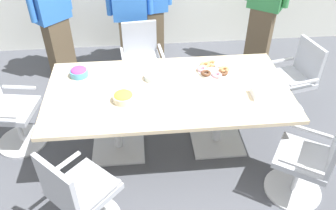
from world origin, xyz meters
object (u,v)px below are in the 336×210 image
object	(u,v)px
office_chair_0	(142,63)
donut_platter	(213,69)
office_chair_2	(80,198)
office_chair_4	(292,83)
office_chair_1	(9,114)
snack_bowl_chips_yellow	(123,97)
person_standing_1	(130,13)
person_standing_0	(53,14)
office_chair_3	(308,164)
conference_table	(168,99)
person_standing_2	(150,5)
snack_bowl_candy_mix	(79,72)
napkin_pile	(261,93)
person_standing_3	(265,2)
plate_stack	(153,77)

from	to	relation	value
office_chair_0	donut_platter	world-z (taller)	office_chair_0
office_chair_2	office_chair_4	size ratio (longest dim) A/B	1.00
office_chair_1	snack_bowl_chips_yellow	xyz separation A→B (m)	(1.24, -0.34, 0.39)
person_standing_1	person_standing_0	bearing A→B (deg)	1.74
office_chair_3	person_standing_0	world-z (taller)	person_standing_0
conference_table	person_standing_2	world-z (taller)	person_standing_2
office_chair_0	person_standing_1	world-z (taller)	person_standing_1
person_standing_0	office_chair_1	bearing A→B (deg)	32.12
snack_bowl_candy_mix	napkin_pile	xyz separation A→B (m)	(1.77, -0.53, -0.01)
snack_bowl_candy_mix	snack_bowl_chips_yellow	xyz separation A→B (m)	(0.46, -0.47, -0.00)
person_standing_1	office_chair_1	bearing A→B (deg)	47.20
office_chair_3	person_standing_0	distance (m)	3.50
conference_table	person_standing_0	xyz separation A→B (m)	(-1.35, 1.56, 0.29)
conference_table	snack_bowl_candy_mix	size ratio (longest dim) A/B	12.87
office_chair_3	snack_bowl_candy_mix	distance (m)	2.40
office_chair_3	napkin_pile	bearing A→B (deg)	62.44
office_chair_1	napkin_pile	bearing A→B (deg)	90.74
person_standing_1	napkin_pile	world-z (taller)	person_standing_1
office_chair_0	person_standing_1	distance (m)	0.69
office_chair_4	person_standing_0	size ratio (longest dim) A/B	0.52
office_chair_0	office_chair_1	size ratio (longest dim) A/B	1.00
person_standing_1	snack_bowl_chips_yellow	bearing A→B (deg)	88.19
snack_bowl_candy_mix	napkin_pile	size ratio (longest dim) A/B	1.19
office_chair_1	snack_bowl_chips_yellow	world-z (taller)	office_chair_1
office_chair_3	napkin_pile	distance (m)	0.77
conference_table	person_standing_1	distance (m)	1.64
person_standing_0	person_standing_1	size ratio (longest dim) A/B	1.04
office_chair_4	napkin_pile	world-z (taller)	office_chair_4
office_chair_3	donut_platter	xyz separation A→B (m)	(-0.68, 1.07, 0.37)
conference_table	office_chair_4	distance (m)	1.62
office_chair_3	person_standing_3	bearing A→B (deg)	27.23
napkin_pile	office_chair_4	bearing A→B (deg)	45.40
office_chair_1	napkin_pile	distance (m)	2.61
plate_stack	person_standing_2	bearing A→B (deg)	87.87
conference_table	snack_bowl_chips_yellow	world-z (taller)	snack_bowl_chips_yellow
person_standing_1	snack_bowl_candy_mix	xyz separation A→B (m)	(-0.55, -1.25, -0.08)
person_standing_3	plate_stack	bearing A→B (deg)	77.19
conference_table	napkin_pile	distance (m)	0.91
person_standing_1	conference_table	bearing A→B (deg)	103.55
donut_platter	plate_stack	distance (m)	0.65
office_chair_4	donut_platter	size ratio (longest dim) A/B	2.69
person_standing_0	person_standing_2	world-z (taller)	person_standing_0
snack_bowl_candy_mix	donut_platter	distance (m)	1.41
office_chair_4	person_standing_1	bearing A→B (deg)	47.14
person_standing_1	snack_bowl_chips_yellow	world-z (taller)	person_standing_1
office_chair_4	snack_bowl_candy_mix	world-z (taller)	office_chair_4
person_standing_3	plate_stack	world-z (taller)	person_standing_3
person_standing_3	napkin_pile	bearing A→B (deg)	108.04
office_chair_4	plate_stack	bearing A→B (deg)	86.84
person_standing_0	snack_bowl_candy_mix	world-z (taller)	person_standing_0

